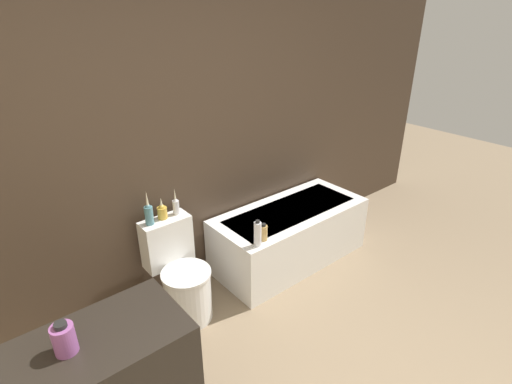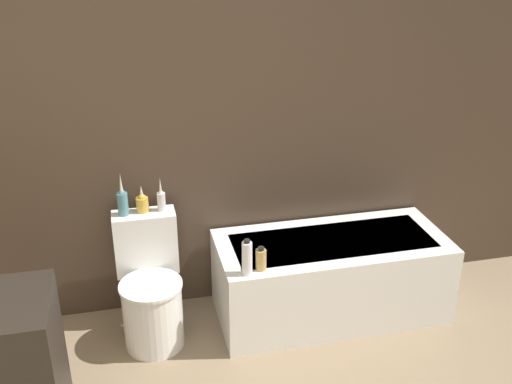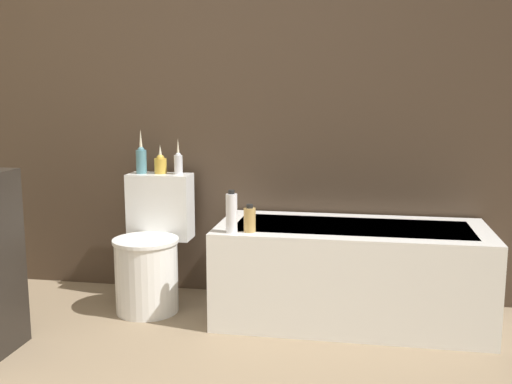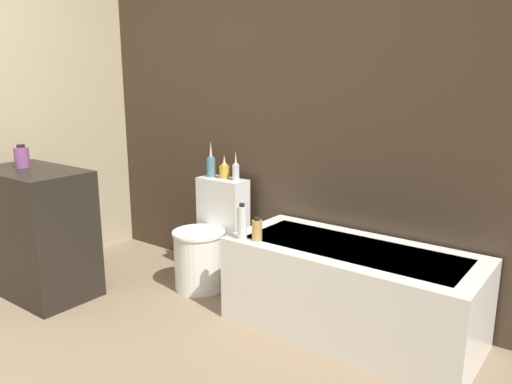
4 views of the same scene
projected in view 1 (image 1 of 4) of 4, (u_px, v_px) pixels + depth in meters
The scene contains 9 objects.
wall_back_tiled at pixel (185, 136), 3.10m from camera, with size 6.40×0.06×2.60m.
bathtub at pixel (289, 234), 3.75m from camera, with size 1.46×0.65×0.53m.
toilet at pixel (181, 278), 3.07m from camera, with size 0.38×0.54×0.76m.
soap_bottle_glass at pixel (64, 339), 1.69m from camera, with size 0.10×0.10×0.16m.
vase_gold at pixel (149, 213), 2.90m from camera, with size 0.06×0.06×0.27m.
vase_silver at pixel (162, 211), 3.00m from camera, with size 0.07×0.07×0.17m.
vase_bronze at pixel (176, 206), 3.05m from camera, with size 0.05×0.05×0.22m.
shampoo_bottle_tall at pixel (258, 234), 3.06m from camera, with size 0.06×0.06×0.22m.
shampoo_bottle_short at pixel (264, 233), 3.15m from camera, with size 0.06×0.06×0.15m.
Camera 1 is at (-1.48, -0.58, 2.25)m, focal length 28.00 mm.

